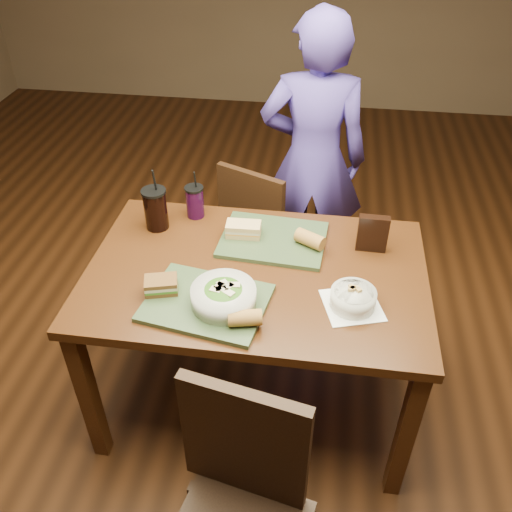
{
  "coord_description": "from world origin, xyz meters",
  "views": [
    {
      "loc": [
        0.23,
        -1.59,
        2.07
      ],
      "look_at": [
        0.0,
        0.0,
        0.82
      ],
      "focal_mm": 38.0,
      "sensor_mm": 36.0,
      "label": 1
    }
  ],
  "objects_px": {
    "soup_bowl": "(353,298)",
    "cup_berry": "(195,201)",
    "sandwich_near": "(161,285)",
    "baguette_far": "(310,239)",
    "diner": "(313,161)",
    "baguette_near": "(245,318)",
    "sandwich_far": "(243,229)",
    "cup_cola": "(156,209)",
    "tray_far": "(273,240)",
    "tray_near": "(206,303)",
    "dining_table": "(256,288)",
    "salad_bowl": "(224,295)",
    "chair_near": "(240,503)",
    "chip_bag": "(373,234)",
    "chair_far": "(253,228)"
  },
  "relations": [
    {
      "from": "chair_near",
      "to": "tray_near",
      "type": "distance_m",
      "value": 0.66
    },
    {
      "from": "chair_near",
      "to": "tray_far",
      "type": "bearing_deg",
      "value": 91.3
    },
    {
      "from": "dining_table",
      "to": "tray_far",
      "type": "distance_m",
      "value": 0.22
    },
    {
      "from": "baguette_far",
      "to": "chip_bag",
      "type": "distance_m",
      "value": 0.25
    },
    {
      "from": "soup_bowl",
      "to": "chair_far",
      "type": "bearing_deg",
      "value": 119.8
    },
    {
      "from": "dining_table",
      "to": "baguette_near",
      "type": "bearing_deg",
      "value": -88.65
    },
    {
      "from": "salad_bowl",
      "to": "baguette_near",
      "type": "distance_m",
      "value": 0.13
    },
    {
      "from": "dining_table",
      "to": "baguette_near",
      "type": "distance_m",
      "value": 0.34
    },
    {
      "from": "salad_bowl",
      "to": "soup_bowl",
      "type": "relative_size",
      "value": 0.94
    },
    {
      "from": "baguette_far",
      "to": "cup_berry",
      "type": "distance_m",
      "value": 0.54
    },
    {
      "from": "sandwich_near",
      "to": "baguette_far",
      "type": "distance_m",
      "value": 0.62
    },
    {
      "from": "soup_bowl",
      "to": "cup_berry",
      "type": "distance_m",
      "value": 0.84
    },
    {
      "from": "sandwich_far",
      "to": "cup_cola",
      "type": "relative_size",
      "value": 0.51
    },
    {
      "from": "chair_near",
      "to": "diner",
      "type": "xyz_separation_m",
      "value": [
        0.1,
        1.7,
        0.25
      ]
    },
    {
      "from": "baguette_far",
      "to": "chip_bag",
      "type": "relative_size",
      "value": 0.76
    },
    {
      "from": "chair_far",
      "to": "chip_bag",
      "type": "bearing_deg",
      "value": -41.69
    },
    {
      "from": "tray_near",
      "to": "sandwich_near",
      "type": "xyz_separation_m",
      "value": [
        -0.17,
        0.03,
        0.04
      ]
    },
    {
      "from": "tray_near",
      "to": "baguette_near",
      "type": "distance_m",
      "value": 0.18
    },
    {
      "from": "diner",
      "to": "baguette_near",
      "type": "height_order",
      "value": "diner"
    },
    {
      "from": "tray_near",
      "to": "baguette_near",
      "type": "relative_size",
      "value": 3.72
    },
    {
      "from": "chair_far",
      "to": "tray_far",
      "type": "distance_m",
      "value": 0.59
    },
    {
      "from": "sandwich_far",
      "to": "cup_cola",
      "type": "xyz_separation_m",
      "value": [
        -0.37,
        0.03,
        0.05
      ]
    },
    {
      "from": "salad_bowl",
      "to": "sandwich_near",
      "type": "height_order",
      "value": "salad_bowl"
    },
    {
      "from": "diner",
      "to": "tray_near",
      "type": "relative_size",
      "value": 3.58
    },
    {
      "from": "baguette_near",
      "to": "chip_bag",
      "type": "xyz_separation_m",
      "value": [
        0.43,
        0.51,
        0.03
      ]
    },
    {
      "from": "dining_table",
      "to": "sandwich_far",
      "type": "xyz_separation_m",
      "value": [
        -0.08,
        0.2,
        0.14
      ]
    },
    {
      "from": "dining_table",
      "to": "sandwich_far",
      "type": "distance_m",
      "value": 0.25
    },
    {
      "from": "tray_near",
      "to": "cup_berry",
      "type": "relative_size",
      "value": 1.9
    },
    {
      "from": "chair_near",
      "to": "salad_bowl",
      "type": "height_order",
      "value": "chair_near"
    },
    {
      "from": "chair_near",
      "to": "tray_near",
      "type": "bearing_deg",
      "value": 110.41
    },
    {
      "from": "diner",
      "to": "cup_berry",
      "type": "bearing_deg",
      "value": 48.47
    },
    {
      "from": "chair_near",
      "to": "baguette_near",
      "type": "xyz_separation_m",
      "value": [
        -0.06,
        0.48,
        0.3
      ]
    },
    {
      "from": "sandwich_far",
      "to": "baguette_far",
      "type": "xyz_separation_m",
      "value": [
        0.27,
        -0.03,
        0.0
      ]
    },
    {
      "from": "tray_far",
      "to": "cup_berry",
      "type": "distance_m",
      "value": 0.39
    },
    {
      "from": "cup_berry",
      "to": "baguette_near",
      "type": "bearing_deg",
      "value": -63.51
    },
    {
      "from": "chair_far",
      "to": "sandwich_near",
      "type": "distance_m",
      "value": 0.95
    },
    {
      "from": "baguette_near",
      "to": "baguette_far",
      "type": "bearing_deg",
      "value": 68.67
    },
    {
      "from": "sandwich_near",
      "to": "sandwich_far",
      "type": "relative_size",
      "value": 0.92
    },
    {
      "from": "diner",
      "to": "salad_bowl",
      "type": "height_order",
      "value": "diner"
    },
    {
      "from": "chair_far",
      "to": "dining_table",
      "type": "bearing_deg",
      "value": -80.67
    },
    {
      "from": "sandwich_near",
      "to": "sandwich_far",
      "type": "height_order",
      "value": "sandwich_far"
    },
    {
      "from": "diner",
      "to": "baguette_near",
      "type": "xyz_separation_m",
      "value": [
        -0.16,
        -1.23,
        0.04
      ]
    },
    {
      "from": "sandwich_far",
      "to": "cup_berry",
      "type": "relative_size",
      "value": 0.65
    },
    {
      "from": "tray_far",
      "to": "baguette_near",
      "type": "relative_size",
      "value": 3.72
    },
    {
      "from": "baguette_near",
      "to": "soup_bowl",
      "type": "bearing_deg",
      "value": 24.18
    },
    {
      "from": "tray_near",
      "to": "sandwich_far",
      "type": "distance_m",
      "value": 0.42
    },
    {
      "from": "tray_far",
      "to": "salad_bowl",
      "type": "relative_size",
      "value": 1.84
    },
    {
      "from": "salad_bowl",
      "to": "sandwich_far",
      "type": "distance_m",
      "value": 0.42
    },
    {
      "from": "dining_table",
      "to": "salad_bowl",
      "type": "distance_m",
      "value": 0.28
    },
    {
      "from": "sandwich_near",
      "to": "baguette_far",
      "type": "height_order",
      "value": "baguette_far"
    }
  ]
}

